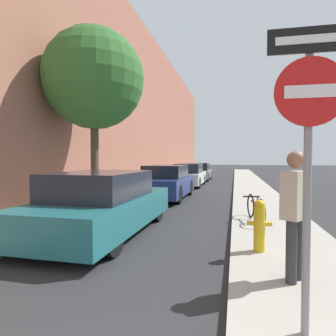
# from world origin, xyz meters

# --- Properties ---
(ground_plane) EXTENTS (120.00, 120.00, 0.00)m
(ground_plane) POSITION_xyz_m (0.00, 16.00, 0.00)
(ground_plane) COLOR #28282B
(sidewalk_left) EXTENTS (2.00, 52.00, 0.12)m
(sidewalk_left) POSITION_xyz_m (-2.90, 16.00, 0.06)
(sidewalk_left) COLOR #9E998E
(sidewalk_left) RESTS_ON ground
(sidewalk_right) EXTENTS (2.00, 52.00, 0.12)m
(sidewalk_right) POSITION_xyz_m (2.90, 16.00, 0.06)
(sidewalk_right) COLOR #9E998E
(sidewalk_right) RESTS_ON ground
(building_facade_left) EXTENTS (0.70, 52.00, 10.50)m
(building_facade_left) POSITION_xyz_m (-4.25, 16.00, 5.25)
(building_facade_left) COLOR #9E604C
(building_facade_left) RESTS_ON ground
(parked_car_teal) EXTENTS (1.91, 4.60, 1.40)m
(parked_car_teal) POSITION_xyz_m (-0.95, 6.25, 0.67)
(parked_car_teal) COLOR black
(parked_car_teal) RESTS_ON ground
(parked_car_navy) EXTENTS (1.72, 4.26, 1.42)m
(parked_car_navy) POSITION_xyz_m (-0.85, 11.97, 0.68)
(parked_car_navy) COLOR black
(parked_car_navy) RESTS_ON ground
(parked_car_white) EXTENTS (1.70, 4.29, 1.38)m
(parked_car_white) POSITION_xyz_m (-0.80, 17.58, 0.65)
(parked_car_white) COLOR black
(parked_car_white) RESTS_ON ground
(parked_car_grey) EXTENTS (1.74, 4.00, 1.35)m
(parked_car_grey) POSITION_xyz_m (-0.79, 22.39, 0.64)
(parked_car_grey) COLOR black
(parked_car_grey) RESTS_ON ground
(street_tree_near) EXTENTS (3.22, 3.22, 5.76)m
(street_tree_near) POSITION_xyz_m (-2.49, 8.77, 4.25)
(street_tree_near) COLOR #4C3A2B
(street_tree_near) RESTS_ON sidewalk_left
(fire_hydrant) EXTENTS (0.41, 0.19, 0.89)m
(fire_hydrant) POSITION_xyz_m (2.38, 5.39, 0.58)
(fire_hydrant) COLOR gold
(fire_hydrant) RESTS_ON sidewalk_right
(traffic_sign_post) EXTENTS (0.72, 0.11, 2.71)m
(traffic_sign_post) POSITION_xyz_m (2.59, 3.07, 1.92)
(traffic_sign_post) COLOR gray
(traffic_sign_post) RESTS_ON sidewalk_right
(pedestrian) EXTENTS (0.42, 0.48, 1.68)m
(pedestrian) POSITION_xyz_m (2.72, 4.27, 1.07)
(pedestrian) COLOR #2D2D33
(pedestrian) RESTS_ON sidewalk_right
(bicycle) EXTENTS (0.48, 1.52, 0.63)m
(bicycle) POSITION_xyz_m (2.48, 7.81, 0.45)
(bicycle) COLOR black
(bicycle) RESTS_ON sidewalk_right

